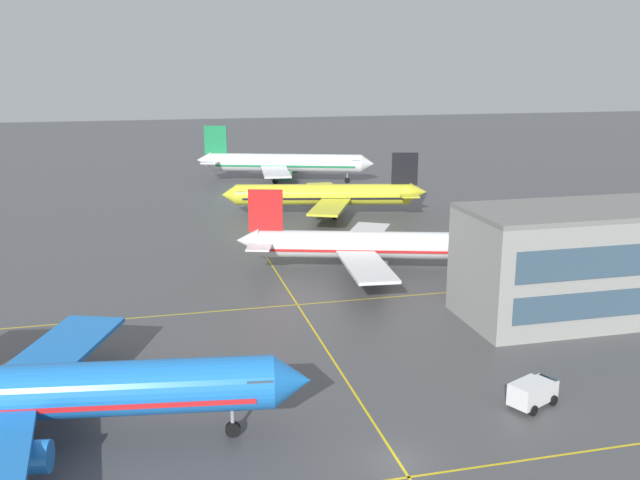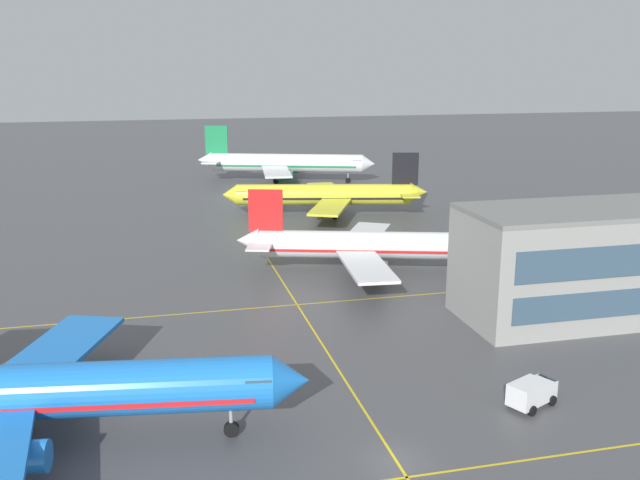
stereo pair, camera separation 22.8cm
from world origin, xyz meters
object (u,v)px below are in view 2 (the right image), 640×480
Objects in this scene: airliner_second_row at (369,245)px; service_truck_red_van at (532,392)px; airliner_third_row at (326,195)px; airliner_front_gate at (31,393)px; airliner_far_left_stand at (284,163)px.

airliner_second_row reaches higher than service_truck_red_van.
airliner_second_row is 34.16m from airliner_third_row.
airliner_second_row is 36.83m from service_truck_red_van.
airliner_front_gate is at bearing -135.69° from airliner_second_row.
airliner_far_left_stand is at bearing 90.32° from airliner_third_row.
airliner_third_row is 70.80m from service_truck_red_van.
service_truck_red_van is (-1.63, -70.74, -2.56)m from airliner_third_row.
service_truck_red_van is (1.50, -36.72, -2.41)m from airliner_second_row.
airliner_front_gate is 77.68m from airliner_third_row.
airliner_front_gate reaches higher than airliner_second_row.
airliner_third_row is at bearing -89.68° from airliner_far_left_stand.
airliner_second_row is at bearing 92.33° from service_truck_red_van.
airliner_far_left_stand reaches higher than service_truck_red_van.
service_truck_red_van is (36.16, -2.87, -2.80)m from airliner_front_gate.
airliner_far_left_stand is at bearing 87.65° from airliner_second_row.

